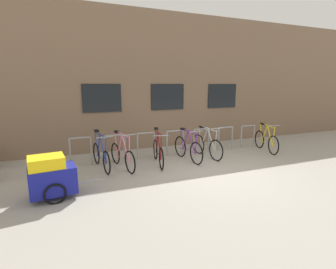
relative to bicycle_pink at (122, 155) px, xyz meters
name	(u,v)px	position (x,y,z in m)	size (l,w,h in m)	color
ground_plane	(211,172)	(2.16, -1.24, -0.37)	(42.00, 42.00, 0.00)	#9E998E
storefront_building	(145,82)	(2.16, 4.79, 2.09)	(28.00, 5.70, 4.92)	#7A604C
bike_rack	(175,140)	(1.92, 0.66, 0.15)	(6.64, 0.05, 0.85)	gray
bicycle_pink	(122,155)	(0.00, 0.00, 0.00)	(0.50, 1.67, 1.07)	black
bicycle_blue	(101,155)	(-0.57, 0.20, 0.00)	(0.44, 1.70, 1.07)	black
bicycle_maroon	(158,152)	(1.08, -0.01, 0.00)	(0.47, 1.68, 1.06)	black
bicycle_purple	(188,148)	(2.07, 0.00, 0.01)	(0.44, 1.65, 1.01)	black
bicycle_silver	(207,145)	(2.82, 0.11, 0.01)	(0.44, 1.65, 1.04)	black
bicycle_yellow	(266,141)	(5.19, -0.02, 0.00)	(0.55, 1.62, 1.02)	black
bike_trailer	(51,176)	(-1.76, -1.41, 0.10)	(1.48, 0.75, 0.93)	navy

